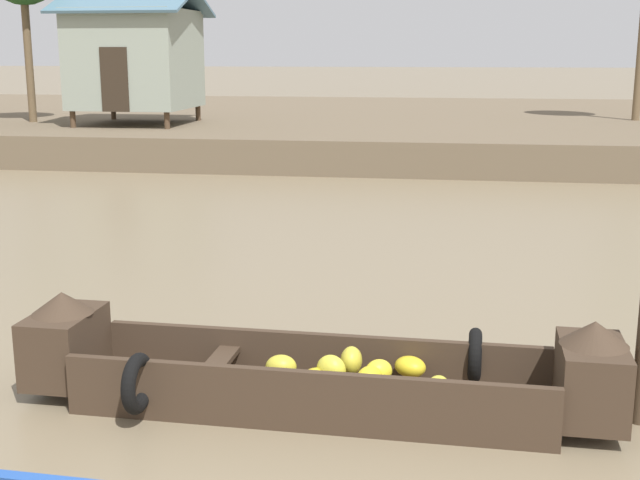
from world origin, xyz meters
TOP-DOWN VIEW (x-y plane):
  - ground_plane at (0.00, 10.00)m, footprint 300.00×300.00m
  - riverbank_strip at (0.00, 27.66)m, footprint 160.00×20.00m
  - banana_boat at (-0.50, 3.90)m, footprint 5.25×1.62m
  - stilt_house_mid_left at (-8.85, 21.76)m, footprint 3.95×3.92m

SIDE VIEW (x-z plane):
  - ground_plane at x=0.00m, z-range 0.00..0.00m
  - banana_boat at x=-0.50m, z-range -0.15..0.80m
  - riverbank_strip at x=0.00m, z-range 0.00..0.90m
  - stilt_house_mid_left at x=-8.85m, z-range 0.86..4.94m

